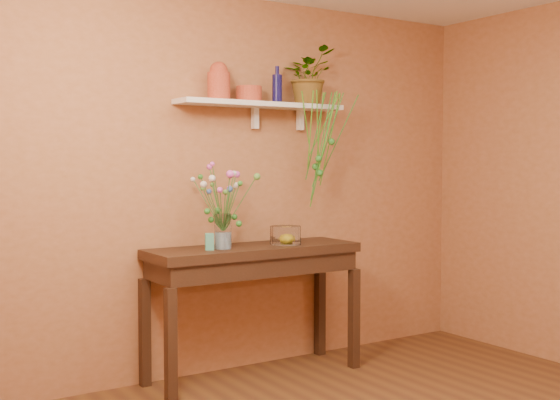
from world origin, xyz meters
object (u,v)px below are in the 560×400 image
glass_vase (223,234)px  bouquet (223,192)px  blue_bottle (277,88)px  spider_plant (308,76)px  glass_bowl (285,236)px  sideboard (254,265)px  terracotta_jug (219,82)px

glass_vase → bouquet: size_ratio=0.51×
blue_bottle → spider_plant: spider_plant is taller
blue_bottle → spider_plant: bearing=5.0°
glass_vase → glass_bowl: (0.49, -0.02, -0.04)m
sideboard → bouquet: size_ratio=3.26×
terracotta_jug → bouquet: terracotta_jug is taller
spider_plant → bouquet: 1.20m
terracotta_jug → glass_vase: terracotta_jug is taller
blue_bottle → terracotta_jug: bearing=179.8°
glass_vase → bouquet: (0.00, 0.01, 0.28)m
spider_plant → sideboard: bearing=-164.7°
glass_vase → blue_bottle: bearing=16.8°
blue_bottle → bouquet: size_ratio=0.57×
sideboard → terracotta_jug: bearing=146.5°
terracotta_jug → glass_bowl: 1.18m
sideboard → glass_bowl: size_ratio=6.92×
blue_bottle → bouquet: blue_bottle is taller
sideboard → blue_bottle: size_ratio=5.70×
blue_bottle → glass_vase: 1.17m
sideboard → terracotta_jug: (-0.20, 0.13, 1.27)m
sideboard → bouquet: bearing=-174.0°
sideboard → bouquet: bouquet is taller
sideboard → bouquet: 0.58m
terracotta_jug → blue_bottle: (0.48, -0.00, -0.02)m
sideboard → blue_bottle: 1.29m
sideboard → blue_bottle: (0.28, 0.13, 1.26)m
terracotta_jug → bouquet: size_ratio=0.56×
spider_plant → glass_vase: spider_plant is taller
blue_bottle → glass_vase: bearing=-163.2°
sideboard → spider_plant: 1.49m
spider_plant → glass_vase: (-0.83, -0.19, -1.13)m
blue_bottle → bouquet: (-0.53, -0.16, -0.74)m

